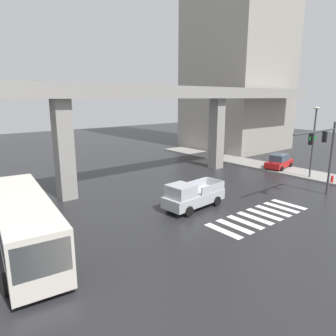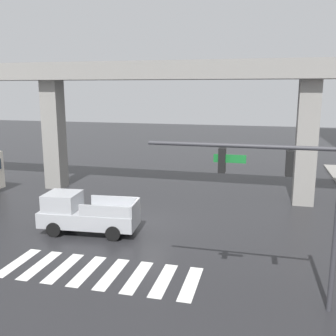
{
  "view_description": "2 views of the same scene",
  "coord_description": "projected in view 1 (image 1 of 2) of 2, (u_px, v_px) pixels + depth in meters",
  "views": [
    {
      "loc": [
        -17.69,
        -17.65,
        8.13
      ],
      "look_at": [
        -1.64,
        2.09,
        2.25
      ],
      "focal_mm": 32.67,
      "sensor_mm": 36.0,
      "label": 1
    },
    {
      "loc": [
        6.37,
        -19.79,
        7.5
      ],
      "look_at": [
        0.67,
        2.89,
        2.65
      ],
      "focal_mm": 41.44,
      "sensor_mm": 36.0,
      "label": 2
    }
  ],
  "objects": [
    {
      "name": "street_lamp_near_corner",
      "position": [
        314.0,
        134.0,
        30.53
      ],
      "size": [
        0.44,
        0.7,
        7.24
      ],
      "color": "#38383D",
      "rests_on": "ground"
    },
    {
      "name": "fire_hydrant",
      "position": [
        332.0,
        179.0,
        29.4
      ],
      "size": [
        0.24,
        0.24,
        0.85
      ],
      "color": "red",
      "rests_on": "ground"
    },
    {
      "name": "elevated_overpass",
      "position": [
        154.0,
        99.0,
        28.96
      ],
      "size": [
        53.02,
        2.52,
        9.24
      ],
      "color": "gray",
      "rests_on": "ground"
    },
    {
      "name": "crosswalk_stripes",
      "position": [
        260.0,
        216.0,
        21.44
      ],
      "size": [
        8.25,
        2.8,
        0.01
      ],
      "color": "silver",
      "rests_on": "ground"
    },
    {
      "name": "traffic_signal_mast",
      "position": [
        323.0,
        146.0,
        24.29
      ],
      "size": [
        6.49,
        0.32,
        6.2
      ],
      "color": "#38383D",
      "rests_on": "ground"
    },
    {
      "name": "pickup_truck",
      "position": [
        191.0,
        196.0,
        22.68
      ],
      "size": [
        5.23,
        2.38,
        2.08
      ],
      "color": "#A8AAAF",
      "rests_on": "ground"
    },
    {
      "name": "sidewalk_east",
      "position": [
        271.0,
        167.0,
        36.21
      ],
      "size": [
        4.0,
        36.0,
        0.15
      ],
      "primitive_type": "cube",
      "color": "gray",
      "rests_on": "ground"
    },
    {
      "name": "city_bus",
      "position": [
        24.0,
        220.0,
        16.35
      ],
      "size": [
        3.81,
        11.02,
        2.99
      ],
      "color": "beige",
      "rests_on": "ground"
    },
    {
      "name": "ground_plane",
      "position": [
        198.0,
        195.0,
        26.05
      ],
      "size": [
        120.0,
        120.0,
        0.0
      ],
      "primitive_type": "plane",
      "color": "#232326"
    },
    {
      "name": "sedan_red",
      "position": [
        279.0,
        162.0,
        35.52
      ],
      "size": [
        4.54,
        2.5,
        1.72
      ],
      "color": "red",
      "rests_on": "ground"
    }
  ]
}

